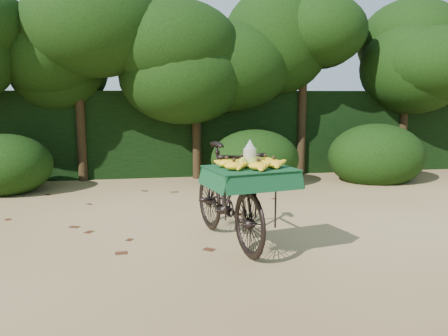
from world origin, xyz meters
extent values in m
plane|color=tan|center=(0.00, 0.00, 0.00)|extent=(80.00, 80.00, 0.00)
imported|color=black|center=(0.33, 0.86, 0.58)|extent=(0.94, 2.01, 1.16)
cube|color=black|center=(0.45, 0.27, 0.96)|extent=(0.52, 0.59, 0.03)
cube|color=#124523|center=(0.45, 0.27, 0.97)|extent=(0.97, 0.86, 0.01)
ellipsoid|color=olive|center=(0.53, 0.29, 1.03)|extent=(0.11, 0.09, 0.12)
ellipsoid|color=olive|center=(0.44, 0.34, 1.03)|extent=(0.11, 0.09, 0.12)
ellipsoid|color=olive|center=(0.38, 0.25, 1.03)|extent=(0.11, 0.09, 0.12)
ellipsoid|color=olive|center=(0.47, 0.20, 1.03)|extent=(0.11, 0.09, 0.12)
cylinder|color=#EAE5C6|center=(0.45, 0.28, 1.09)|extent=(0.14, 0.14, 0.17)
cube|color=black|center=(0.00, 6.30, 0.90)|extent=(26.00, 1.80, 1.80)
camera|label=1|loc=(-0.65, -4.41, 1.73)|focal=38.00mm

